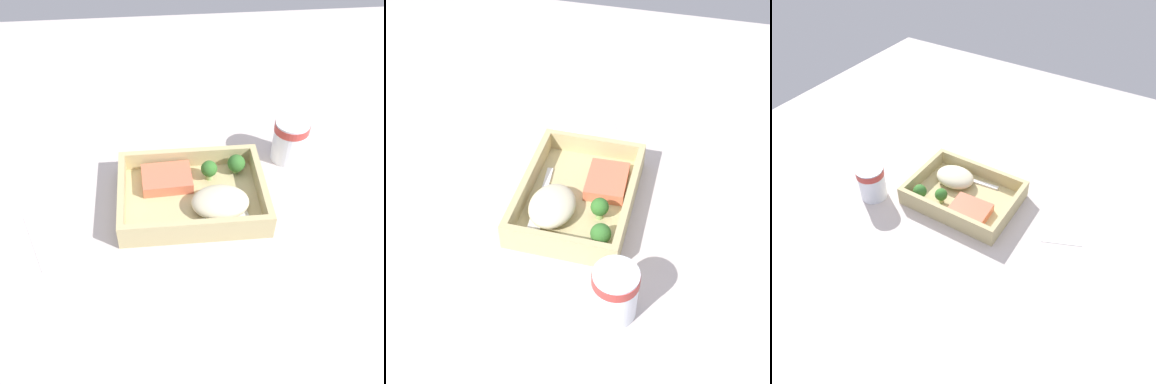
% 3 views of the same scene
% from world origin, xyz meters
% --- Properties ---
extents(ground_plane, '(1.60, 1.60, 0.02)m').
position_xyz_m(ground_plane, '(0.00, 0.00, -0.01)').
color(ground_plane, beige).
extents(takeout_tray, '(0.27, 0.20, 0.01)m').
position_xyz_m(takeout_tray, '(0.00, 0.00, 0.01)').
color(takeout_tray, tan).
rests_on(takeout_tray, ground_plane).
extents(tray_rim, '(0.27, 0.20, 0.04)m').
position_xyz_m(tray_rim, '(0.00, 0.00, 0.03)').
color(tray_rim, tan).
rests_on(tray_rim, takeout_tray).
extents(salmon_fillet, '(0.10, 0.08, 0.02)m').
position_xyz_m(salmon_fillet, '(-0.04, 0.04, 0.02)').
color(salmon_fillet, '#DD6B4C').
rests_on(salmon_fillet, takeout_tray).
extents(mashed_potatoes, '(0.10, 0.08, 0.04)m').
position_xyz_m(mashed_potatoes, '(0.05, -0.03, 0.03)').
color(mashed_potatoes, beige).
rests_on(mashed_potatoes, takeout_tray).
extents(broccoli_floret_1, '(0.03, 0.03, 0.04)m').
position_xyz_m(broccoli_floret_1, '(0.04, 0.05, 0.04)').
color(broccoli_floret_1, '#8BAF63').
rests_on(broccoli_floret_1, takeout_tray).
extents(broccoli_floret_2, '(0.03, 0.03, 0.04)m').
position_xyz_m(broccoli_floret_2, '(0.09, 0.06, 0.03)').
color(broccoli_floret_2, '#73A254').
rests_on(broccoli_floret_2, takeout_tray).
extents(fork, '(0.16, 0.03, 0.00)m').
position_xyz_m(fork, '(0.03, -0.06, 0.01)').
color(fork, white).
rests_on(fork, takeout_tray).
extents(paper_cup, '(0.07, 0.07, 0.09)m').
position_xyz_m(paper_cup, '(0.21, 0.11, 0.05)').
color(paper_cup, white).
rests_on(paper_cup, ground_plane).
extents(receipt_slip, '(0.14, 0.16, 0.00)m').
position_xyz_m(receipt_slip, '(-0.24, -0.06, 0.00)').
color(receipt_slip, white).
rests_on(receipt_slip, ground_plane).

